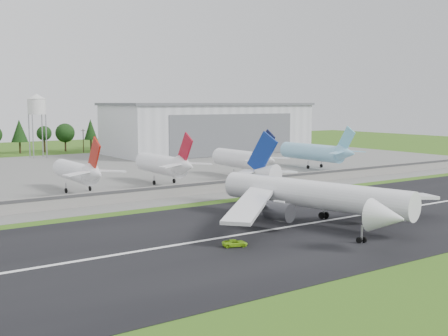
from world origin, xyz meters
TOP-DOWN VIEW (x-y plane):
  - ground at (0.00, 0.00)m, footprint 600.00×600.00m
  - runway at (0.00, 10.00)m, footprint 320.00×60.00m
  - runway_centerline at (0.00, 10.00)m, footprint 220.00×1.00m
  - apron at (0.00, 120.00)m, footprint 320.00×150.00m
  - blast_fence at (0.00, 54.99)m, footprint 240.00×0.61m
  - hangar_east at (75.00, 164.92)m, footprint 102.00×47.00m
  - water_tower at (-5.00, 185.00)m, footprint 8.40×8.40m
  - utility_poles at (0.00, 200.00)m, footprint 230.00×3.00m
  - treeline at (0.00, 215.00)m, footprint 320.00×16.00m
  - main_airliner at (1.50, 9.58)m, footprint 55.59×58.62m
  - ground_vehicle at (-23.16, 3.28)m, footprint 4.95×3.53m
  - parked_jet_red_a at (-24.69, 76.53)m, footprint 7.36×31.29m
  - parked_jet_red_b at (2.87, 76.58)m, footprint 7.36×31.29m
  - parked_jet_navy at (32.94, 76.59)m, footprint 7.36×31.29m
  - parked_jet_skyblue at (71.32, 81.60)m, footprint 7.36×37.29m

SIDE VIEW (x-z plane):
  - ground at x=0.00m, z-range 0.00..0.00m
  - utility_poles at x=0.00m, z-range -6.00..6.00m
  - treeline at x=0.00m, z-range -11.00..11.00m
  - runway at x=0.00m, z-range 0.00..0.10m
  - apron at x=0.00m, z-range 0.00..0.10m
  - runway_centerline at x=0.00m, z-range 0.10..0.12m
  - ground_vehicle at x=-23.16m, z-range 0.10..1.35m
  - blast_fence at x=0.00m, z-range 0.06..3.56m
  - main_airliner at x=1.50m, z-range -4.19..13.98m
  - parked_jet_red_a at x=-24.69m, z-range -2.24..14.27m
  - parked_jet_red_b at x=2.87m, z-range -2.10..14.74m
  - parked_jet_navy at x=32.94m, z-range -2.08..14.79m
  - parked_jet_skyblue at x=71.32m, z-range -2.07..14.92m
  - hangar_east at x=75.00m, z-range 0.03..25.23m
  - water_tower at x=-5.00m, z-range 9.85..39.25m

